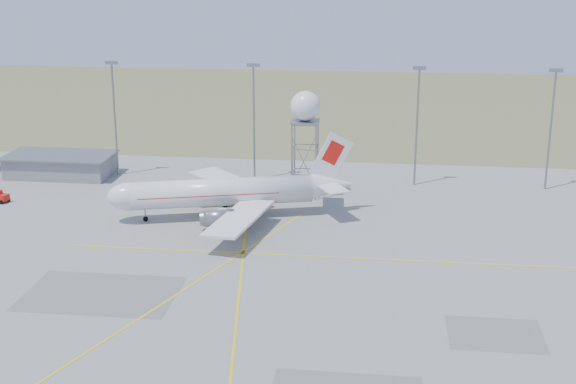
# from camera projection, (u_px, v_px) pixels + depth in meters

# --- Properties ---
(ground) EXTENTS (400.00, 400.00, 0.00)m
(ground) POSITION_uv_depth(u_px,v_px,m) (246.00, 367.00, 78.20)
(ground) COLOR gray
(ground) RESTS_ON ground
(grass_strip) EXTENTS (400.00, 120.00, 0.03)m
(grass_strip) POSITION_uv_depth(u_px,v_px,m) (338.00, 104.00, 211.17)
(grass_strip) COLOR #525D33
(grass_strip) RESTS_ON ground
(building_grey) EXTENTS (19.00, 10.00, 3.90)m
(building_grey) POSITION_uv_depth(u_px,v_px,m) (60.00, 165.00, 143.70)
(building_grey) COLOR gray
(building_grey) RESTS_ON ground
(mast_a) EXTENTS (2.20, 0.50, 20.50)m
(mast_a) POSITION_uv_depth(u_px,v_px,m) (114.00, 109.00, 141.50)
(mast_a) COLOR slate
(mast_a) RESTS_ON ground
(mast_b) EXTENTS (2.20, 0.50, 20.50)m
(mast_b) POSITION_uv_depth(u_px,v_px,m) (254.00, 112.00, 138.56)
(mast_b) COLOR slate
(mast_b) RESTS_ON ground
(mast_c) EXTENTS (2.20, 0.50, 20.50)m
(mast_c) POSITION_uv_depth(u_px,v_px,m) (417.00, 116.00, 135.27)
(mast_c) COLOR slate
(mast_c) RESTS_ON ground
(mast_d) EXTENTS (2.20, 0.50, 20.50)m
(mast_d) POSITION_uv_depth(u_px,v_px,m) (551.00, 119.00, 132.68)
(mast_d) COLOR slate
(mast_d) RESTS_ON ground
(airliner_main) EXTENTS (36.65, 34.75, 12.66)m
(airliner_main) POSITION_uv_depth(u_px,v_px,m) (226.00, 193.00, 120.83)
(airliner_main) COLOR silver
(airliner_main) RESTS_ON ground
(radar_tower) EXTENTS (4.83, 4.83, 17.47)m
(radar_tower) POSITION_uv_depth(u_px,v_px,m) (305.00, 138.00, 129.59)
(radar_tower) COLOR slate
(radar_tower) RESTS_ON ground
(fire_truck) EXTENTS (9.83, 4.75, 3.80)m
(fire_truck) POSITION_uv_depth(u_px,v_px,m) (206.00, 193.00, 127.68)
(fire_truck) COLOR gold
(fire_truck) RESTS_ON ground
(baggage_tug) EXTENTS (2.79, 2.49, 1.90)m
(baggage_tug) POSITION_uv_depth(u_px,v_px,m) (0.00, 198.00, 128.90)
(baggage_tug) COLOR red
(baggage_tug) RESTS_ON ground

